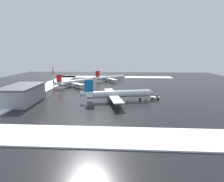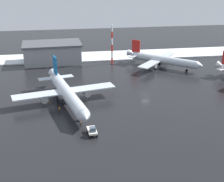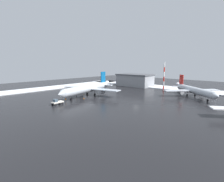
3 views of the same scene
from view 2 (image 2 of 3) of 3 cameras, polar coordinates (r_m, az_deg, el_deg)
The scene contains 11 objects.
ground_plane at distance 115.79m, azimuth 5.63°, elevation -0.57°, with size 240.00×240.00×0.00m, color black.
snow_bank_far at distance 162.19m, azimuth 1.35°, elevation 5.95°, with size 152.00×16.00×0.47m, color white.
airplane_foreground_jet at distance 106.75m, azimuth -7.54°, elevation -0.32°, with size 32.86×39.20×11.76m.
airplane_parked_starboard at distance 144.94m, azimuth 8.36°, elevation 5.17°, with size 27.92×26.03×10.16m.
pushback_tug at distance 88.90m, azimuth -3.32°, elevation -6.58°, with size 2.60×4.75×2.50m.
ground_crew_by_nose_gear at distance 102.78m, azimuth -8.74°, elevation -3.02°, with size 0.36×0.36×1.71m.
ground_crew_mid_apron at distance 93.95m, azimuth -5.20°, elevation -5.25°, with size 0.36×0.36×1.71m.
antenna_mast at distance 147.01m, azimuth 0.00°, elevation 7.70°, with size 0.70×0.70×17.06m.
cargo_hangar at distance 152.56m, azimuth -9.89°, elevation 6.30°, with size 25.72×16.24×8.80m.
traffic_cone_near_nose at distance 109.61m, azimuth -10.30°, elevation -1.94°, with size 0.36×0.36×0.55m, color orange.
traffic_cone_mid_line at distance 102.78m, azimuth -5.18°, elevation -3.27°, with size 0.36×0.36×0.55m, color orange.
Camera 2 is at (27.43, 104.19, 42.43)m, focal length 55.00 mm.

